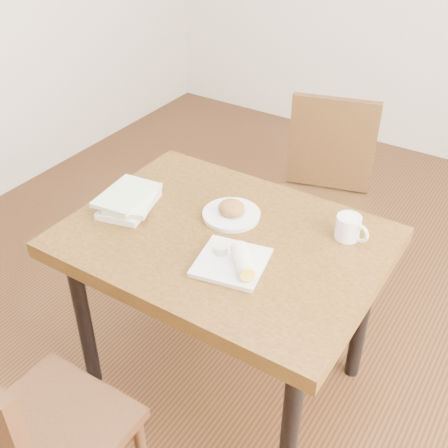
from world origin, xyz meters
The scene contains 8 objects.
ground centered at (0.00, 0.00, -0.01)m, with size 4.00×5.00×0.01m, color #472814.
table centered at (0.00, 0.00, 0.66)m, with size 1.11×0.83×0.75m.
chair_near centered at (-0.11, -0.87, 0.55)m, with size 0.43×0.43×0.95m.
chair_far centered at (0.05, 0.80, 0.55)m, with size 0.52×0.52×0.95m.
plate_scone centered at (-0.04, 0.11, 0.77)m, with size 0.22×0.22×0.07m.
coffee_mug centered at (0.38, 0.23, 0.80)m, with size 0.13×0.09×0.09m.
plate_burrito centered at (0.13, -0.13, 0.77)m, with size 0.26×0.26×0.07m.
book_stack centered at (-0.40, -0.04, 0.78)m, with size 0.24×0.29×0.06m.
Camera 1 is at (0.87, -1.35, 1.94)m, focal length 45.00 mm.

